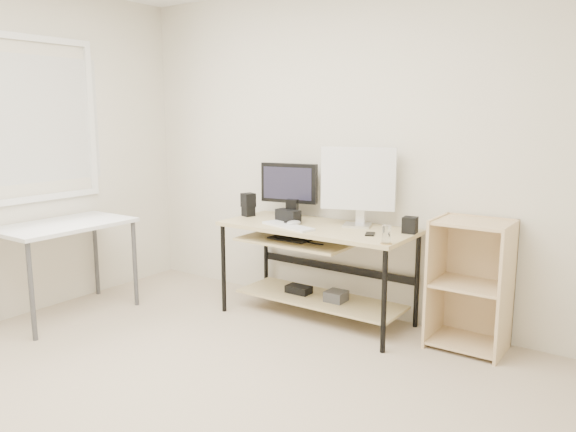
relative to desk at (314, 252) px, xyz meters
The scene contains 16 objects.
room 1.80m from the desk, 93.95° to the right, with size 4.01×4.01×2.62m.
desk is the anchor object (origin of this frame).
side_table 1.97m from the desk, 147.35° to the right, with size 0.60×1.00×0.75m.
shelf_unit 1.19m from the desk, ahead, with size 0.50×0.40×0.90m.
black_monitor 0.62m from the desk, 154.14° to the left, with size 0.49×0.20×0.45m.
white_imac 0.65m from the desk, 27.33° to the left, with size 0.55×0.23×0.60m.
keyboard 0.31m from the desk, 124.66° to the right, with size 0.47×0.13×0.02m, color silver.
mouse 0.28m from the desk, 136.74° to the right, with size 0.08×0.12×0.04m, color #B4B4B9.
center_speaker 0.35m from the desk, behind, with size 0.21×0.09×0.10m, color black.
speaker_left 0.74m from the desk, behind, with size 0.12×0.12×0.19m.
speaker_right 0.78m from the desk, 11.70° to the left, with size 0.10×0.10×0.12m, color black.
audio_controller 0.38m from the desk, behind, with size 0.09×0.06×0.18m, color black.
volume_puck 0.31m from the desk, 148.67° to the right, with size 0.05×0.05×0.02m, color black.
smartphone 0.56m from the desk, ahead, with size 0.06×0.12×0.01m, color black.
coaster 0.80m from the desk, 20.26° to the right, with size 0.08×0.08×0.01m, color #AC874E.
drinking_glass 0.82m from the desk, 20.26° to the right, with size 0.06×0.06×0.12m, color white.
Camera 1 is at (2.23, -1.93, 1.59)m, focal length 35.00 mm.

